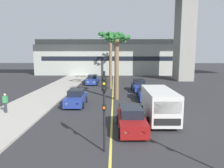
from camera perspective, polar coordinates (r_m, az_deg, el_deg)
name	(u,v)px	position (r m, az deg, el deg)	size (l,w,h in m)	color
sidewalk_left	(25,108)	(20.84, -22.64, -6.15)	(4.80, 80.00, 0.15)	#ADA89E
lane_stripe_center	(113,93)	(26.97, 0.26, -2.46)	(0.14, 56.00, 0.01)	#DBCC4C
pier_building_backdrop	(114,57)	(52.06, 0.48, 7.28)	(37.00, 8.04, 8.32)	#ADB2A8
car_queue_front	(139,86)	(28.54, 7.42, -0.47)	(1.96, 4.16, 1.56)	navy
car_queue_second	(146,93)	(23.43, 9.28, -2.44)	(1.93, 4.15, 1.56)	navy
car_queue_third	(76,98)	(20.83, -9.81, -3.80)	(1.86, 4.11, 1.56)	navy
car_queue_fourth	(131,120)	(14.03, 5.30, -9.70)	(1.94, 4.15, 1.56)	maroon
car_queue_fifth	(93,80)	(34.77, -5.34, 1.14)	(1.93, 4.15, 1.56)	navy
delivery_van	(159,104)	(16.22, 12.73, -5.31)	(2.19, 5.26, 2.36)	silver
traffic_light_median_near	(104,101)	(10.41, -2.16, -4.67)	(0.24, 0.37, 4.20)	black
palm_tree_near_median	(117,50)	(22.71, 1.28, 9.25)	(2.94, 2.98, 7.12)	brown
palm_tree_mid_median	(110,43)	(36.25, -0.44, 11.26)	(2.73, 2.73, 8.68)	brown
palm_tree_far_median	(116,47)	(43.73, 1.18, 10.13)	(3.19, 3.23, 8.09)	brown
palm_tree_farthest_median	(111,43)	(29.88, -0.37, 11.22)	(3.62, 3.61, 8.10)	brown
pedestrian_mid_block	(5,103)	(19.56, -27.17, -4.58)	(0.34, 0.22, 1.62)	#2D2D38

